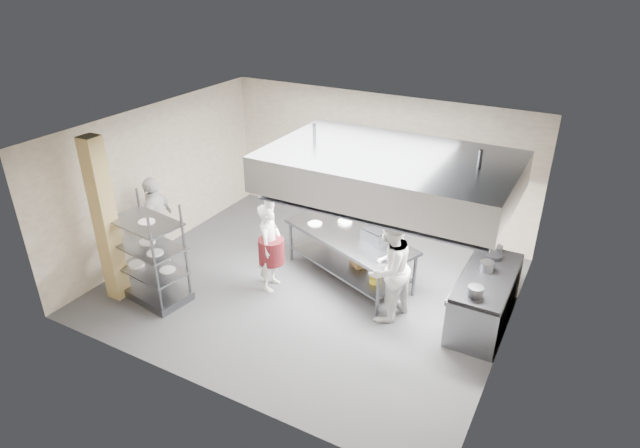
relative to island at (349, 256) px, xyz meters
The scene contains 23 objects.
floor 0.94m from the island, 126.94° to the right, with size 7.00×7.00×0.00m, color #2C2C2E.
ceiling 2.68m from the island, 126.94° to the right, with size 7.00×7.00×0.00m, color silver.
wall_back 2.61m from the island, 101.96° to the left, with size 7.00×7.00×0.00m, color #9F917E.
wall_left 4.18m from the island, behind, with size 6.00×6.00×0.00m, color #9F917E.
wall_right 3.25m from the island, 12.38° to the right, with size 6.00×6.00×0.00m, color #9F917E.
column 4.38m from the island, 142.99° to the right, with size 0.30×0.30×3.00m, color tan.
exhaust_hood 2.12m from the island, 17.88° to the right, with size 4.00×2.50×0.60m, color gray.
hood_strip_a 1.65m from the island, 110.27° to the right, with size 1.60×0.12×0.04m, color white.
hood_strip_b 2.37m from the island, ahead, with size 1.60×0.12×0.04m, color white.
wall_shelf 2.75m from the island, 59.12° to the left, with size 1.50×0.28×0.04m, color gray.
island is the anchor object (origin of this frame).
island_worktop 0.42m from the island, ahead, with size 2.61×1.09×0.06m, color gray.
island_undershelf 0.16m from the island, ahead, with size 2.40×0.98×0.04m, color slate.
pass_rack 3.62m from the island, 140.57° to the right, with size 1.25×0.73×1.87m, color slate, non-canonical shape.
cooking_range 2.59m from the island, ahead, with size 0.80×2.00×0.84m, color slate.
range_top 2.62m from the island, ahead, with size 0.78×1.96×0.06m, color black.
chef_head 1.54m from the island, 138.01° to the right, with size 0.61×0.40×1.68m, color silver.
chef_line 1.47m from the island, 36.97° to the right, with size 0.93×0.72×1.91m, color white.
chef_plating 3.77m from the island, 158.99° to the right, with size 1.08×0.45×1.85m, color white.
griddle 0.77m from the island, ahead, with size 0.45×0.35×0.22m, color slate.
wicker_basket 0.21m from the island, ahead, with size 0.31×0.22×0.14m, color brown.
stockpot 2.57m from the island, ahead, with size 0.23×0.23×0.16m, color gray.
plate_stack 3.59m from the island, 140.57° to the right, with size 0.28×0.28×0.05m, color white.
Camera 1 is at (4.21, -7.29, 5.54)m, focal length 30.00 mm.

